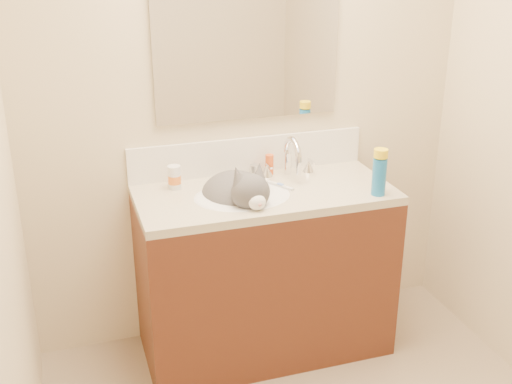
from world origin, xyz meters
TOP-DOWN VIEW (x-y plane):
  - room_shell at (0.00, 0.00)m, footprint 2.24×2.54m
  - vanity_cabinet at (0.00, 0.97)m, footprint 1.20×0.55m
  - counter_slab at (0.00, 0.97)m, footprint 1.20×0.55m
  - basin at (-0.12, 0.94)m, footprint 0.45×0.36m
  - faucet at (0.18, 1.11)m, footprint 0.28×0.20m
  - cat at (-0.13, 0.98)m, footprint 0.41×0.48m
  - backsplash at (0.00, 1.24)m, footprint 1.20×0.02m
  - mirror at (0.00, 1.24)m, footprint 0.90×0.02m
  - pill_bottle at (-0.39, 1.13)m, footprint 0.06×0.06m
  - pill_label at (-0.39, 1.13)m, footprint 0.06×0.06m
  - silver_jar at (0.02, 1.19)m, footprint 0.06×0.06m
  - amber_bottle at (0.09, 1.17)m, footprint 0.05×0.05m
  - toothbrush at (0.08, 1.00)m, footprint 0.09×0.14m
  - toothbrush_head at (0.08, 1.00)m, footprint 0.03×0.03m
  - spray_can at (0.48, 0.77)m, footprint 0.07×0.07m
  - spray_cap at (0.48, 0.77)m, footprint 0.07×0.07m

SIDE VIEW (x-z plane):
  - vanity_cabinet at x=0.00m, z-range 0.00..0.82m
  - basin at x=-0.12m, z-range 0.72..0.86m
  - counter_slab at x=0.00m, z-range 0.82..0.86m
  - cat at x=-0.13m, z-range 0.67..1.02m
  - toothbrush at x=0.08m, z-range 0.86..0.87m
  - toothbrush_head at x=0.08m, z-range 0.86..0.88m
  - silver_jar at x=0.02m, z-range 0.86..0.91m
  - pill_label at x=-0.39m, z-range 0.89..0.93m
  - amber_bottle at x=0.09m, z-range 0.86..0.96m
  - pill_bottle at x=-0.39m, z-range 0.86..0.97m
  - faucet at x=0.18m, z-range 0.84..1.05m
  - spray_can at x=0.48m, z-range 0.86..1.03m
  - backsplash at x=0.00m, z-range 0.86..1.04m
  - spray_cap at x=0.48m, z-range 1.04..1.08m
  - room_shell at x=0.00m, z-range 0.23..2.75m
  - mirror at x=0.00m, z-range 1.14..1.94m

